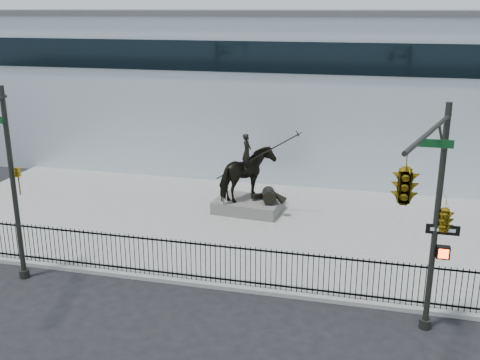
# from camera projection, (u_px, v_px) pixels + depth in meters

# --- Properties ---
(ground) EXTENTS (120.00, 120.00, 0.00)m
(ground) POSITION_uv_depth(u_px,v_px,m) (206.00, 303.00, 18.73)
(ground) COLOR black
(ground) RESTS_ON ground
(plaza) EXTENTS (30.00, 12.00, 0.15)m
(plaza) POSITION_uv_depth(u_px,v_px,m) (252.00, 226.00, 25.20)
(plaza) COLOR gray
(plaza) RESTS_ON ground
(building) EXTENTS (44.00, 14.00, 9.00)m
(building) POSITION_uv_depth(u_px,v_px,m) (298.00, 88.00, 35.94)
(building) COLOR silver
(building) RESTS_ON ground
(picket_fence) EXTENTS (22.10, 0.10, 1.50)m
(picket_fence) POSITION_uv_depth(u_px,v_px,m) (216.00, 263.00, 19.62)
(picket_fence) COLOR black
(picket_fence) RESTS_ON plaza
(statue_plinth) EXTENTS (3.28, 2.41, 0.58)m
(statue_plinth) POSITION_uv_depth(u_px,v_px,m) (248.00, 205.00, 26.68)
(statue_plinth) COLOR #4E4D48
(statue_plinth) RESTS_ON plaza
(equestrian_statue) EXTENTS (3.93, 2.63, 3.35)m
(equestrian_statue) POSITION_uv_depth(u_px,v_px,m) (250.00, 175.00, 26.22)
(equestrian_statue) COLOR black
(equestrian_statue) RESTS_ON statue_plinth
(traffic_signal_left) EXTENTS (1.52, 4.84, 7.00)m
(traffic_signal_left) POSITION_uv_depth(u_px,v_px,m) (3.00, 179.00, 18.52)
(traffic_signal_left) COLOR #252722
(traffic_signal_left) RESTS_ON ground
(traffic_signal_right) EXTENTS (2.17, 6.86, 7.00)m
(traffic_signal_right) POSITION_uv_depth(u_px,v_px,m) (426.00, 201.00, 13.95)
(traffic_signal_right) COLOR #252722
(traffic_signal_right) RESTS_ON ground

